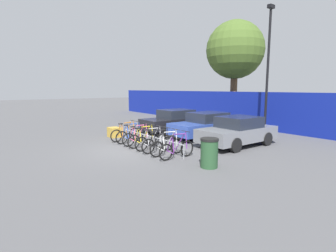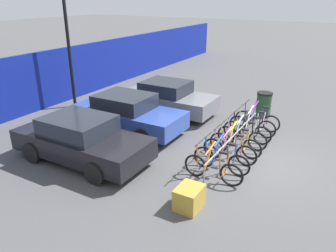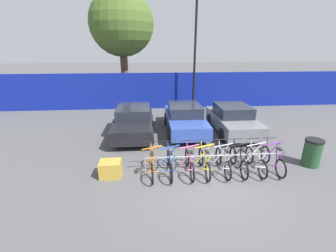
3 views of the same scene
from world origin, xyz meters
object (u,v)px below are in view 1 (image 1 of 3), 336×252
bicycle_white (167,146)px  bicycle_purple (177,149)px  bicycle_orange (126,134)px  trash_bin (209,153)px  car_grey (238,131)px  bicycle_pink (138,138)px  bicycle_black (159,144)px  bike_rack (150,137)px  car_blue (207,125)px  bicycle_silver (151,142)px  cargo_crate (114,132)px  lamp_post (268,65)px  bicycle_blue (131,136)px  bicycle_yellow (144,139)px  tree_behind_hoarding (235,50)px  car_black (175,121)px

bicycle_white → bicycle_purple: (0.62, 0.00, 0.00)m
bicycle_orange → trash_bin: 5.85m
bicycle_orange → car_grey: 5.64m
bicycle_purple → car_grey: 3.83m
bicycle_pink → car_grey: (2.86, 3.81, 0.31)m
bicycle_black → bicycle_orange: bearing=179.9°
bike_rack → car_blue: 4.02m
bicycle_silver → car_blue: (-0.72, 4.15, 0.31)m
bicycle_pink → bicycle_silver: (1.17, 0.00, 0.00)m
car_blue → cargo_crate: car_blue is taller
lamp_post → cargo_crate: lamp_post is taller
bike_rack → bicycle_blue: (-1.53, -0.15, -0.12)m
bicycle_white → car_grey: 3.86m
bike_rack → bicycle_silver: (0.32, -0.15, -0.12)m
bicycle_orange → bicycle_black: same height
bicycle_yellow → bicycle_purple: (2.47, 0.00, 0.00)m
bike_rack → bicycle_pink: bearing=-170.1°
bicycle_orange → bicycle_white: (3.64, 0.00, 0.00)m
bicycle_yellow → lamp_post: lamp_post is taller
bike_rack → tree_behind_hoarding: (-4.01, 10.62, 5.19)m
car_black → bicycle_black: bearing=-45.5°
bicycle_silver → tree_behind_hoarding: 12.77m
bicycle_pink → bicycle_yellow: 0.52m
bicycle_purple → trash_bin: bearing=7.7°
bicycle_blue → tree_behind_hoarding: (-2.48, 10.77, 5.31)m
bicycle_yellow → tree_behind_hoarding: tree_behind_hoarding is taller
car_black → cargo_crate: (-0.56, -3.92, -0.42)m
bicycle_pink → bicycle_white: bearing=-2.4°
bicycle_black → car_blue: car_blue is taller
bicycle_silver → bicycle_black: same height
bicycle_orange → bicycle_yellow: size_ratio=1.00×
bicycle_white → trash_bin: 2.21m
car_black → tree_behind_hoarding: bearing=98.6°
bicycle_black → bicycle_silver: bearing=179.9°
bicycle_black → car_blue: (-1.28, 4.15, 0.31)m
bike_rack → bicycle_purple: (2.13, -0.15, -0.12)m
car_black → car_blue: same height
bicycle_purple → car_grey: bearing=93.0°
bicycle_blue → bicycle_black: same height
bicycle_blue → trash_bin: 5.25m
bicycle_pink → car_black: size_ratio=0.40×
bicycle_pink → lamp_post: bearing=76.1°
lamp_post → tree_behind_hoarding: 5.76m
car_blue → trash_bin: (4.10, -3.97, -0.17)m
bicycle_blue → trash_bin: bicycle_blue is taller
bicycle_blue → bicycle_black: size_ratio=1.00×
bicycle_orange → bicycle_blue: same height
bicycle_white → car_blue: (-1.90, 4.15, 0.31)m
bicycle_yellow → trash_bin: size_ratio=1.66×
bicycle_white → lamp_post: bearing=94.1°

